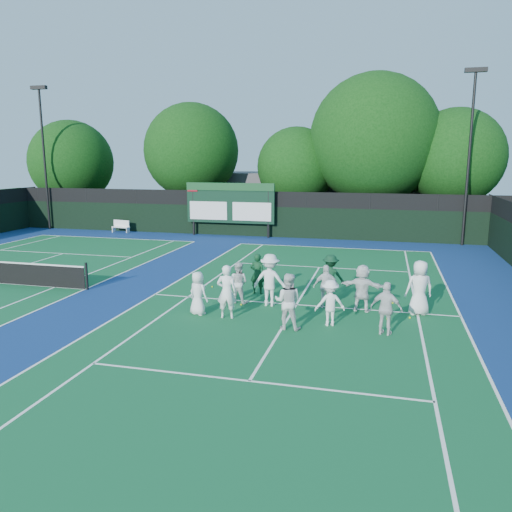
# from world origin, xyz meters

# --- Properties ---
(ground) EXTENTS (120.00, 120.00, 0.00)m
(ground) POSITION_xyz_m (0.00, 0.00, 0.00)
(ground) COLOR #173A10
(ground) RESTS_ON ground
(court_apron) EXTENTS (34.00, 32.00, 0.01)m
(court_apron) POSITION_xyz_m (-6.00, 1.00, 0.00)
(court_apron) COLOR navy
(court_apron) RESTS_ON ground
(near_court) EXTENTS (11.05, 23.85, 0.01)m
(near_court) POSITION_xyz_m (0.00, 1.00, 0.01)
(near_court) COLOR #125A2F
(near_court) RESTS_ON ground
(back_fence) EXTENTS (34.00, 0.08, 3.00)m
(back_fence) POSITION_xyz_m (-6.00, 16.00, 1.36)
(back_fence) COLOR black
(back_fence) RESTS_ON ground
(scoreboard) EXTENTS (6.00, 0.21, 3.55)m
(scoreboard) POSITION_xyz_m (-7.01, 15.59, 2.19)
(scoreboard) COLOR black
(scoreboard) RESTS_ON ground
(clubhouse) EXTENTS (18.00, 6.00, 4.00)m
(clubhouse) POSITION_xyz_m (-2.00, 24.00, 2.00)
(clubhouse) COLOR #505055
(clubhouse) RESTS_ON ground
(light_pole_left) EXTENTS (1.20, 0.30, 10.12)m
(light_pole_left) POSITION_xyz_m (-21.00, 15.70, 6.30)
(light_pole_left) COLOR black
(light_pole_left) RESTS_ON ground
(light_pole_right) EXTENTS (1.20, 0.30, 10.12)m
(light_pole_right) POSITION_xyz_m (7.50, 15.70, 6.30)
(light_pole_right) COLOR black
(light_pole_right) RESTS_ON ground
(bench) EXTENTS (1.42, 0.64, 0.87)m
(bench) POSITION_xyz_m (-14.96, 15.36, 0.47)
(bench) COLOR white
(bench) RESTS_ON ground
(tree_a) EXTENTS (6.55, 6.55, 8.10)m
(tree_a) POSITION_xyz_m (-21.28, 19.58, 4.65)
(tree_a) COLOR #32200E
(tree_a) RESTS_ON ground
(tree_b) EXTENTS (6.98, 6.98, 9.16)m
(tree_b) POSITION_xyz_m (-11.04, 19.58, 5.49)
(tree_b) COLOR #32200E
(tree_b) RESTS_ON ground
(tree_c) EXTENTS (5.52, 5.52, 7.32)m
(tree_c) POSITION_xyz_m (-3.14, 19.58, 4.41)
(tree_c) COLOR #32200E
(tree_c) RESTS_ON ground
(tree_d) EXTENTS (8.74, 8.74, 10.77)m
(tree_d) POSITION_xyz_m (2.17, 19.58, 6.17)
(tree_d) COLOR #32200E
(tree_d) RESTS_ON ground
(tree_e) EXTENTS (6.34, 6.34, 8.38)m
(tree_e) POSITION_xyz_m (7.35, 19.58, 5.04)
(tree_e) COLOR #32200E
(tree_e) RESTS_ON ground
(tennis_ball_0) EXTENTS (0.07, 0.07, 0.07)m
(tennis_ball_0) POSITION_xyz_m (-1.89, 0.45, 0.03)
(tennis_ball_0) COLOR #C6D318
(tennis_ball_0) RESTS_ON ground
(tennis_ball_1) EXTENTS (0.07, 0.07, 0.07)m
(tennis_ball_1) POSITION_xyz_m (3.32, 2.00, 0.03)
(tennis_ball_1) COLOR #C6D318
(tennis_ball_1) RESTS_ON ground
(tennis_ball_2) EXTENTS (0.07, 0.07, 0.07)m
(tennis_ball_2) POSITION_xyz_m (3.85, 0.39, 0.03)
(tennis_ball_2) COLOR #C6D318
(tennis_ball_2) RESTS_ON ground
(tennis_ball_3) EXTENTS (0.07, 0.07, 0.07)m
(tennis_ball_3) POSITION_xyz_m (-3.71, 2.55, 0.03)
(tennis_ball_3) COLOR #C6D318
(tennis_ball_3) RESTS_ON ground
(tennis_ball_4) EXTENTS (0.07, 0.07, 0.07)m
(tennis_ball_4) POSITION_xyz_m (1.82, 4.54, 0.03)
(tennis_ball_4) COLOR #C6D318
(tennis_ball_4) RESTS_ON ground
(tennis_ball_5) EXTENTS (0.07, 0.07, 0.07)m
(tennis_ball_5) POSITION_xyz_m (3.14, 0.10, 0.03)
(tennis_ball_5) COLOR #C6D318
(tennis_ball_5) RESTS_ON ground
(player_front_0) EXTENTS (0.84, 0.71, 1.47)m
(player_front_0) POSITION_xyz_m (-2.98, -0.91, 0.73)
(player_front_0) COLOR white
(player_front_0) RESTS_ON ground
(player_front_1) EXTENTS (0.69, 0.49, 1.78)m
(player_front_1) POSITION_xyz_m (-1.95, -1.02, 0.89)
(player_front_1) COLOR white
(player_front_1) RESTS_ON ground
(player_front_2) EXTENTS (0.87, 0.69, 1.74)m
(player_front_2) POSITION_xyz_m (0.17, -1.55, 0.87)
(player_front_2) COLOR silver
(player_front_2) RESTS_ON ground
(player_front_3) EXTENTS (1.06, 0.81, 1.46)m
(player_front_3) POSITION_xyz_m (1.38, -0.92, 0.73)
(player_front_3) COLOR white
(player_front_3) RESTS_ON ground
(player_front_4) EXTENTS (1.01, 0.62, 1.60)m
(player_front_4) POSITION_xyz_m (3.07, -1.35, 0.80)
(player_front_4) COLOR silver
(player_front_4) RESTS_ON ground
(player_back_0) EXTENTS (0.81, 0.68, 1.51)m
(player_back_0) POSITION_xyz_m (-2.08, 0.75, 0.75)
(player_back_0) COLOR silver
(player_back_0) RESTS_ON ground
(player_back_1) EXTENTS (1.23, 0.74, 1.86)m
(player_back_1) POSITION_xyz_m (-0.90, 0.70, 0.93)
(player_back_1) COLOR white
(player_back_1) RESTS_ON ground
(player_back_2) EXTENTS (0.95, 0.54, 1.52)m
(player_back_2) POSITION_xyz_m (1.05, 0.94, 0.76)
(player_back_2) COLOR silver
(player_back_2) RESTS_ON ground
(player_back_3) EXTENTS (1.57, 0.68, 1.64)m
(player_back_3) POSITION_xyz_m (2.27, 0.83, 0.82)
(player_back_3) COLOR white
(player_back_3) RESTS_ON ground
(player_back_4) EXTENTS (1.03, 0.81, 1.84)m
(player_back_4) POSITION_xyz_m (4.12, 0.92, 0.92)
(player_back_4) COLOR white
(player_back_4) RESTS_ON ground
(coach_left) EXTENTS (0.59, 0.40, 1.58)m
(coach_left) POSITION_xyz_m (-1.71, 2.10, 0.79)
(coach_left) COLOR #0F391D
(coach_left) RESTS_ON ground
(coach_right) EXTENTS (1.06, 0.62, 1.63)m
(coach_right) POSITION_xyz_m (1.05, 2.28, 0.82)
(coach_right) COLOR #0E361E
(coach_right) RESTS_ON ground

